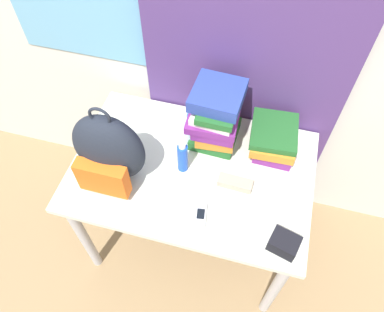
# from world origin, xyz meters

# --- Properties ---
(ground_plane) EXTENTS (12.00, 12.00, 0.00)m
(ground_plane) POSITION_xyz_m (0.00, 0.00, 0.00)
(ground_plane) COLOR #8C704C
(wall_back) EXTENTS (6.00, 0.06, 2.50)m
(wall_back) POSITION_xyz_m (-0.00, 0.81, 1.25)
(wall_back) COLOR beige
(wall_back) RESTS_ON ground_plane
(curtain_blue) EXTENTS (0.92, 0.04, 2.50)m
(curtain_blue) POSITION_xyz_m (0.14, 0.75, 1.25)
(curtain_blue) COLOR #4C336B
(curtain_blue) RESTS_ON ground_plane
(desk) EXTENTS (1.08, 0.72, 0.72)m
(desk) POSITION_xyz_m (0.00, 0.36, 0.63)
(desk) COLOR beige
(desk) RESTS_ON ground_plane
(backpack) EXTENTS (0.31, 0.22, 0.42)m
(backpack) POSITION_xyz_m (-0.32, 0.24, 0.90)
(backpack) COLOR #1E232D
(backpack) RESTS_ON desk
(book_stack_left) EXTENTS (0.23, 0.29, 0.32)m
(book_stack_left) POSITION_xyz_m (0.06, 0.57, 0.88)
(book_stack_left) COLOR #1E5623
(book_stack_left) RESTS_ON desk
(book_stack_center) EXTENTS (0.22, 0.25, 0.13)m
(book_stack_center) POSITION_xyz_m (0.33, 0.57, 0.79)
(book_stack_center) COLOR #6B2370
(book_stack_center) RESTS_ON desk
(water_bottle) EXTENTS (0.07, 0.07, 0.19)m
(water_bottle) POSITION_xyz_m (-0.04, 0.51, 0.81)
(water_bottle) COLOR silver
(water_bottle) RESTS_ON desk
(sports_bottle) EXTENTS (0.07, 0.07, 0.30)m
(sports_bottle) POSITION_xyz_m (0.06, 0.50, 0.87)
(sports_bottle) COLOR white
(sports_bottle) RESTS_ON desk
(sunscreen_bottle) EXTENTS (0.05, 0.05, 0.18)m
(sunscreen_bottle) POSITION_xyz_m (-0.04, 0.35, 0.81)
(sunscreen_bottle) COLOR blue
(sunscreen_bottle) RESTS_ON desk
(cell_phone) EXTENTS (0.06, 0.11, 0.02)m
(cell_phone) POSITION_xyz_m (0.10, 0.14, 0.73)
(cell_phone) COLOR #B7BCC6
(cell_phone) RESTS_ON desk
(sunglasses_case) EXTENTS (0.15, 0.06, 0.04)m
(sunglasses_case) POSITION_xyz_m (0.20, 0.33, 0.74)
(sunglasses_case) COLOR gray
(sunglasses_case) RESTS_ON desk
(camera_pouch) EXTENTS (0.13, 0.11, 0.07)m
(camera_pouch) POSITION_xyz_m (0.44, 0.10, 0.76)
(camera_pouch) COLOR black
(camera_pouch) RESTS_ON desk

